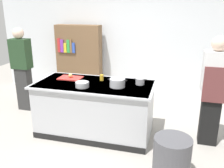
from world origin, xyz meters
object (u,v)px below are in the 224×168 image
person_chef (213,90)px  onion (70,76)px  sauce_pan (140,81)px  bookshelf (79,60)px  stock_pot (117,83)px  trash_bin (172,158)px  mixing_bowl (82,84)px  person_guest (22,68)px  juice_cup (102,78)px

person_chef → onion: bearing=85.0°
onion → person_chef: (2.35, -0.00, -0.04)m
sauce_pan → bookshelf: (-1.76, 1.65, -0.10)m
stock_pot → sauce_pan: bearing=32.7°
stock_pot → person_chef: 1.46m
trash_bin → mixing_bowl: bearing=156.5°
person_guest → sauce_pan: bearing=85.1°
mixing_bowl → person_guest: bearing=153.9°
onion → stock_pot: stock_pot is taller
stock_pot → mixing_bowl: (-0.53, -0.16, -0.02)m
trash_bin → bookshelf: (-2.35, 2.65, 0.57)m
sauce_pan → person_chef: 1.12m
trash_bin → onion: bearing=151.1°
onion → stock_pot: size_ratio=0.24×
person_chef → trash_bin: bearing=147.1°
person_chef → person_guest: bearing=78.2°
sauce_pan → bookshelf: 2.41m
juice_cup → onion: bearing=-175.2°
mixing_bowl → bookshelf: size_ratio=0.13×
stock_pot → juice_cup: (-0.34, 0.26, -0.02)m
sauce_pan → trash_bin: bearing=-59.6°
mixing_bowl → trash_bin: size_ratio=0.38×
sauce_pan → person_chef: bearing=0.2°
onion → person_chef: size_ratio=0.04×
sauce_pan → person_chef: (1.12, 0.00, -0.04)m
onion → person_guest: 1.35m
onion → bookshelf: size_ratio=0.04×
mixing_bowl → person_chef: person_chef is taller
sauce_pan → mixing_bowl: (-0.86, -0.37, -0.01)m
mixing_bowl → stock_pot: bearing=16.9°
trash_bin → sauce_pan: bearing=120.4°
person_chef → juice_cup: bearing=83.5°
stock_pot → trash_bin: stock_pot is taller
juice_cup → bookshelf: bookshelf is taller
person_chef → person_guest: size_ratio=1.00×
bookshelf → sauce_pan: bearing=-43.2°
person_guest → bookshelf: size_ratio=1.01×
mixing_bowl → juice_cup: 0.46m
sauce_pan → person_guest: size_ratio=0.12×
trash_bin → person_guest: 3.47m
onion → trash_bin: onion is taller
person_chef → person_guest: (-3.63, 0.44, -0.00)m
onion → sauce_pan: bearing=-0.2°
bookshelf → onion: bearing=-72.3°
trash_bin → stock_pot: bearing=139.2°
juice_cup → person_chef: bearing=-1.5°
stock_pot → juice_cup: size_ratio=3.10×
person_chef → person_guest: same height
juice_cup → trash_bin: size_ratio=0.18×
trash_bin → person_chef: 1.30m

